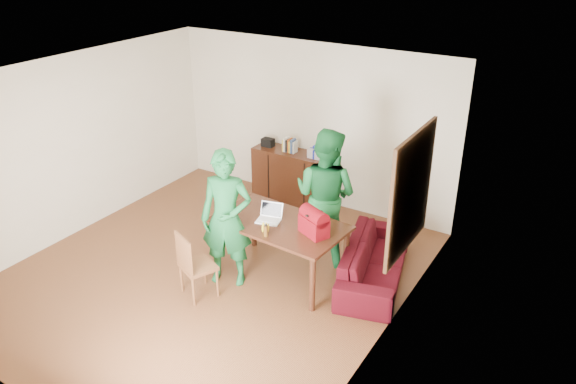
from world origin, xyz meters
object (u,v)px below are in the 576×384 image
Objects in this scene: table at (280,229)px; sofa at (375,261)px; chair at (198,277)px; person_near at (227,219)px; person_far at (326,195)px; red_bag at (314,224)px; laptop at (268,219)px; bottle at (266,230)px.

table is 0.95× the size of sofa.
sofa is at bearing 64.31° from chair.
person_near is 0.97× the size of person_far.
chair is 1.63m from red_bag.
laptop reaches higher than bottle.
person_near is 11.19× the size of bottle.
red_bag is at bearing -0.00° from table.
laptop is at bearing 26.31° from person_near.
sofa is (1.27, 0.64, -0.58)m from laptop.
chair is 0.49× the size of person_near.
bottle is at bearing -74.65° from laptop.
laptop is at bearing 83.62° from chair.
person_far is 0.83m from red_bag.
table is at bearing 72.15° from person_far.
person_far is 1.11m from sofa.
chair is at bearing 116.31° from sofa.
person_far is 1.02× the size of sofa.
bottle is 0.60m from red_bag.
person_far is at bearing 64.60° from sofa.
sofa is (1.12, 0.58, -0.43)m from table.
person_near reaches higher than laptop.
person_far is 5.59× the size of laptop.
laptop is at bearing -153.74° from red_bag.
laptop is (-0.15, -0.06, 0.15)m from table.
table is 5.21× the size of laptop.
person_near is 0.55m from laptop.
sofa is (1.08, 0.98, -0.62)m from bottle.
bottle is 0.43× the size of red_bag.
red_bag is at bearing 0.90° from person_near.
laptop is (-0.41, -0.81, -0.11)m from person_far.
chair is 5.46× the size of bottle.
bottle is at bearing -119.20° from red_bag.
person_near reaches higher than chair.
bottle reaches higher than chair.
red_bag reaches higher than bottle.
chair is 1.17m from laptop.
person_near is 4.84× the size of red_bag.
person_far is 5.02× the size of red_bag.
bottle is (0.18, -0.34, 0.04)m from laptop.
table is 0.21m from laptop.
bottle is at bearing 117.91° from sofa.
laptop is 0.18× the size of sofa.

